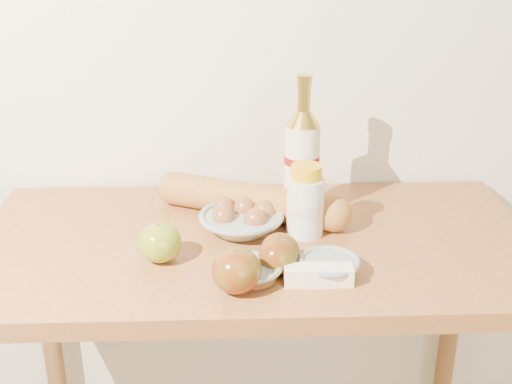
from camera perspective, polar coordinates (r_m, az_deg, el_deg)
back_wall at (r=1.57m, az=-0.49°, el=14.74°), size 3.50×0.02×2.60m
table at (r=1.43m, az=-0.04°, el=-8.52°), size 1.20×0.60×0.90m
bourbon_bottle at (r=1.44m, az=4.09°, el=2.86°), size 0.09×0.09×0.32m
cream_bottle at (r=1.36m, az=4.42°, el=-0.95°), size 0.08×0.08×0.16m
egg_bowl at (r=1.39m, az=-1.29°, el=-2.43°), size 0.22×0.22×0.07m
baguette at (r=1.45m, az=-0.49°, el=-0.77°), size 0.46×0.26×0.08m
apple_yellowgreen at (r=1.28m, az=-8.55°, el=-4.47°), size 0.10×0.10×0.08m
apple_redgreen_front at (r=1.17m, az=-1.76°, el=-7.00°), size 0.11×0.11×0.08m
apple_redgreen_right at (r=1.23m, az=1.96°, el=-5.72°), size 0.10×0.10×0.07m
sugar_bowl at (r=1.21m, az=-0.36°, el=-7.11°), size 0.14×0.14×0.03m
syrup_bowl at (r=1.24m, az=6.51°, el=-6.56°), size 0.15×0.15×0.03m
butter_stick at (r=1.21m, az=5.58°, el=-7.38°), size 0.13×0.04×0.04m
apple_extra at (r=1.25m, az=2.12°, el=-5.26°), size 0.10×0.10×0.07m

